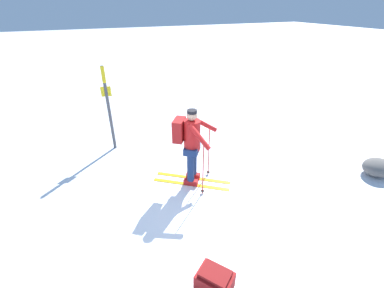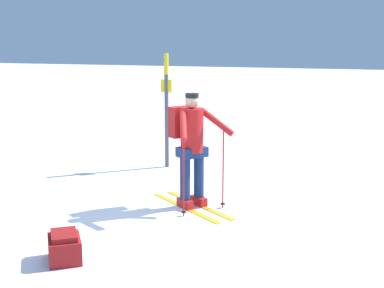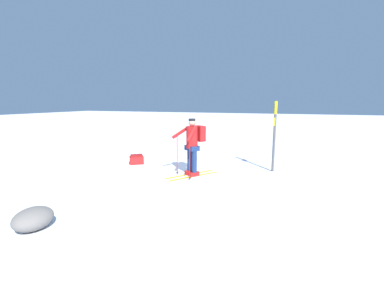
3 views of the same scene
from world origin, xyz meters
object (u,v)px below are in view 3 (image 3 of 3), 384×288
at_px(skier, 193,143).
at_px(trail_marker, 275,131).
at_px(dropped_backpack, 137,159).
at_px(rock_boulder, 33,219).

height_order(skier, trail_marker, trail_marker).
xyz_separation_m(dropped_backpack, trail_marker, (-0.64, 4.53, 1.13)).
bearing_deg(trail_marker, rock_boulder, -34.62).
relative_size(skier, rock_boulder, 2.47).
relative_size(dropped_backpack, rock_boulder, 0.87).
xyz_separation_m(dropped_backpack, rock_boulder, (4.64, 0.89, 0.03)).
bearing_deg(rock_boulder, trail_marker, 145.38).
relative_size(dropped_backpack, trail_marker, 0.27).
xyz_separation_m(skier, trail_marker, (-1.28, 2.19, 0.30)).
bearing_deg(skier, rock_boulder, -19.99).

